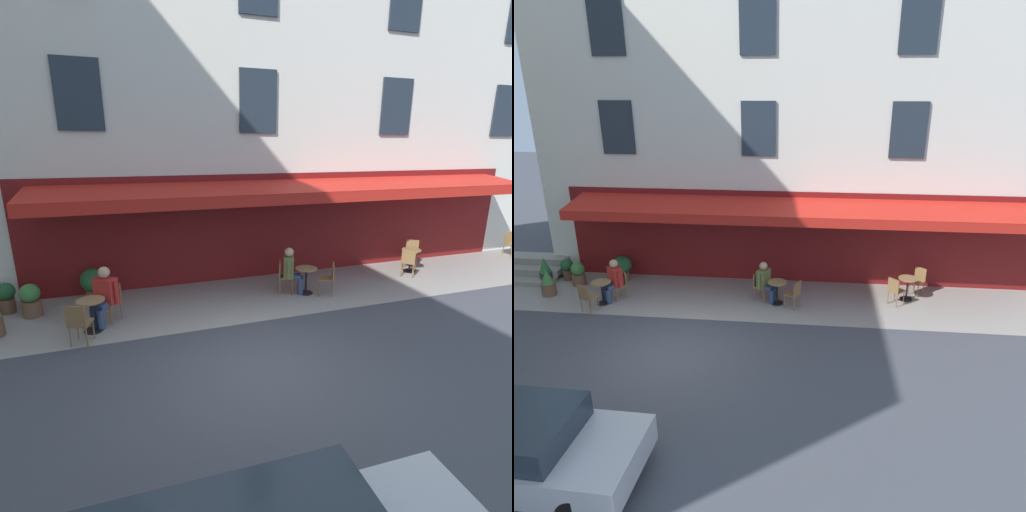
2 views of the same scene
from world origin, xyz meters
TOP-DOWN VIEW (x-y plane):
  - ground_plane at (0.00, 0.00)m, footprint 70.00×70.00m
  - sidewalk_cafe_terrace at (-3.25, -3.40)m, footprint 20.50×3.20m
  - cafe_building_facade at (-4.00, -9.49)m, footprint 20.00×10.70m
  - cafe_table_near_entrance at (-2.45, -3.09)m, footprint 0.60×0.60m
  - cafe_chair_wicker_corner_right at (-3.02, -2.81)m, footprint 0.54×0.54m
  - cafe_chair_wicker_by_window at (-1.87, -3.34)m, footprint 0.53×0.53m
  - cafe_chair_wicker_back_row at (-11.44, -4.18)m, footprint 0.42×0.42m
  - cafe_table_streetside at (-6.58, -3.82)m, footprint 0.60×0.60m
  - cafe_chair_wicker_near_door at (-6.12, -3.38)m, footprint 0.57×0.57m
  - cafe_chair_wicker_facing_street at (-7.01, -4.28)m, footprint 0.57×0.57m
  - cafe_table_far_end at (3.02, -2.51)m, footprint 0.60×0.60m
  - cafe_chair_wicker_kerbside at (3.22, -1.91)m, footprint 0.51×0.51m
  - cafe_chair_wicker_corner_left at (2.63, -3.01)m, footprint 0.56×0.56m
  - seated_patron_in_olive at (-2.07, -3.26)m, footprint 0.64×0.63m
  - seated_companion_in_red at (2.76, -2.84)m, footprint 0.67×0.68m
  - potted_plant_by_steps at (5.10, -4.23)m, footprint 0.43×0.43m
  - potted_plant_entrance_right at (4.49, -3.82)m, footprint 0.45×0.45m
  - potted_plant_mid_terrace at (3.13, -4.40)m, footprint 0.63×0.63m

SIDE VIEW (x-z plane):
  - ground_plane at x=0.00m, z-range 0.00..0.00m
  - sidewalk_cafe_terrace at x=-3.25m, z-range 0.00..0.01m
  - potted_plant_entrance_right at x=4.49m, z-range 0.00..0.82m
  - potted_plant_by_steps at x=5.10m, z-range 0.05..0.82m
  - cafe_table_near_entrance at x=-2.45m, z-range 0.12..0.87m
  - cafe_table_streetside at x=-6.58m, z-range 0.12..0.87m
  - cafe_table_far_end at x=3.02m, z-range 0.12..0.87m
  - potted_plant_mid_terrace at x=3.13m, z-range 0.06..0.96m
  - cafe_chair_wicker_corner_right at x=-3.02m, z-range 0.09..1.00m
  - cafe_chair_wicker_by_window at x=-1.87m, z-range 0.09..1.00m
  - cafe_chair_wicker_back_row at x=-11.44m, z-range 0.09..1.00m
  - cafe_chair_wicker_near_door at x=-6.12m, z-range 0.09..1.00m
  - cafe_chair_wicker_facing_street at x=-7.01m, z-range 0.09..1.00m
  - cafe_chair_wicker_kerbside at x=3.22m, z-range 0.09..1.00m
  - cafe_chair_wicker_corner_left at x=2.63m, z-range 0.09..1.00m
  - seated_patron_in_olive at x=-2.07m, z-range 0.05..1.36m
  - seated_companion_in_red at x=2.76m, z-range 0.04..1.40m
  - cafe_building_facade at x=-4.00m, z-range -0.01..14.99m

